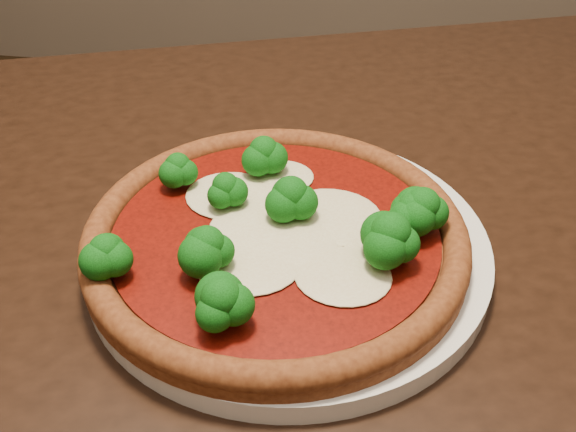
# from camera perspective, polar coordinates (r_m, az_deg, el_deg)

# --- Properties ---
(dining_table) EXTENTS (1.38, 1.21, 0.75)m
(dining_table) POSITION_cam_1_polar(r_m,az_deg,el_deg) (0.60, -3.34, -10.40)
(dining_table) COLOR black
(dining_table) RESTS_ON floor
(plate) EXTENTS (0.32, 0.32, 0.02)m
(plate) POSITION_cam_1_polar(r_m,az_deg,el_deg) (0.52, -0.00, -2.69)
(plate) COLOR white
(plate) RESTS_ON dining_table
(pizza) EXTENTS (0.30, 0.30, 0.06)m
(pizza) POSITION_cam_1_polar(r_m,az_deg,el_deg) (0.50, -0.85, -1.39)
(pizza) COLOR brown
(pizza) RESTS_ON plate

